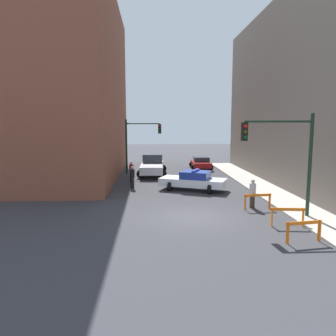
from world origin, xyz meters
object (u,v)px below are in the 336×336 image
at_px(pedestrian_sidewalk, 253,193).
at_px(barrier_back, 258,199).
at_px(police_car, 193,180).
at_px(pedestrian_crossing, 132,177).
at_px(barrier_mid, 288,214).
at_px(parked_car_near, 201,163).
at_px(traffic_light_far, 138,138).
at_px(pedestrian_corner, 131,171).
at_px(traffic_light_near, 288,150).
at_px(barrier_front, 304,228).
at_px(white_truck, 152,165).

xyz_separation_m(pedestrian_sidewalk, barrier_back, (0.17, -0.41, -0.24)).
bearing_deg(police_car, pedestrian_sidewalk, -128.52).
relative_size(pedestrian_crossing, barrier_mid, 1.04).
height_order(parked_car_near, barrier_back, parked_car_near).
distance_m(traffic_light_far, barrier_back, 15.88).
bearing_deg(barrier_back, pedestrian_corner, 129.02).
relative_size(parked_car_near, pedestrian_sidewalk, 2.63).
xyz_separation_m(pedestrian_crossing, barrier_back, (7.35, -6.55, -0.24)).
relative_size(traffic_light_near, barrier_back, 3.25).
bearing_deg(pedestrian_sidewalk, barrier_front, 55.74).
relative_size(traffic_light_near, pedestrian_crossing, 3.13).
distance_m(parked_car_near, barrier_front, 21.84).
bearing_deg(white_truck, traffic_light_near, -62.59).
distance_m(traffic_light_near, police_car, 8.65).
distance_m(police_car, barrier_back, 6.26).
relative_size(traffic_light_near, police_car, 1.03).
relative_size(white_truck, pedestrian_corner, 3.31).
xyz_separation_m(parked_car_near, barrier_front, (0.82, -21.82, -0.06)).
xyz_separation_m(pedestrian_crossing, barrier_mid, (7.76, -9.62, -0.24)).
bearing_deg(traffic_light_near, police_car, 117.23).
relative_size(barrier_front, barrier_back, 0.99).
relative_size(white_truck, barrier_front, 3.45).
bearing_deg(traffic_light_near, barrier_front, -100.83).
distance_m(pedestrian_corner, barrier_front, 16.45).
bearing_deg(barrier_front, pedestrian_sidewalk, 93.81).
bearing_deg(barrier_mid, police_car, 110.94).
height_order(pedestrian_sidewalk, barrier_front, pedestrian_sidewalk).
relative_size(pedestrian_corner, barrier_front, 1.04).
bearing_deg(barrier_mid, parked_car_near, 92.98).
relative_size(pedestrian_sidewalk, barrier_mid, 1.04).
bearing_deg(pedestrian_corner, barrier_mid, -16.00).
bearing_deg(pedestrian_crossing, barrier_back, 41.09).
distance_m(parked_car_near, barrier_mid, 19.77).
bearing_deg(traffic_light_far, pedestrian_crossing, -91.37).
bearing_deg(barrier_back, traffic_light_near, -63.49).
bearing_deg(pedestrian_sidewalk, parked_car_near, -126.51).
height_order(police_car, white_truck, white_truck).
bearing_deg(barrier_mid, pedestrian_sidewalk, 99.50).
bearing_deg(parked_car_near, barrier_back, -85.92).
bearing_deg(barrier_mid, traffic_light_far, 114.11).
distance_m(police_car, parked_car_near, 11.35).
height_order(traffic_light_near, police_car, traffic_light_near).
height_order(barrier_mid, barrier_back, same).
xyz_separation_m(traffic_light_near, pedestrian_corner, (-8.43, 11.06, -2.67)).
distance_m(traffic_light_far, pedestrian_crossing, 7.77).
distance_m(barrier_front, barrier_back, 5.15).
bearing_deg(barrier_front, parked_car_near, 92.14).
distance_m(traffic_light_near, barrier_back, 3.49).
bearing_deg(traffic_light_near, pedestrian_sidewalk, 115.71).
xyz_separation_m(traffic_light_far, barrier_mid, (7.59, -16.96, -2.78)).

